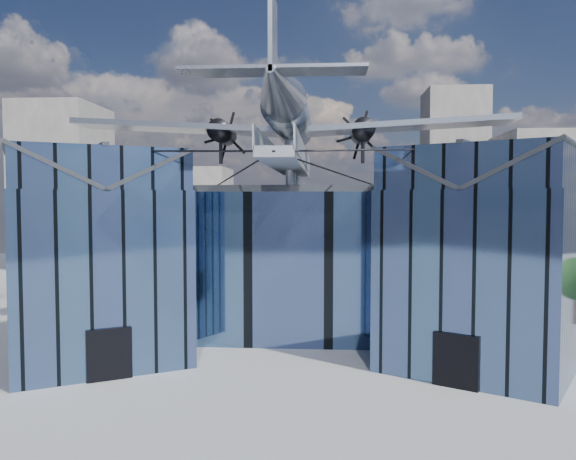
{
  "coord_description": "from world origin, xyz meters",
  "views": [
    {
      "loc": [
        2.32,
        -31.38,
        8.95
      ],
      "look_at": [
        0.0,
        2.0,
        7.2
      ],
      "focal_mm": 35.0,
      "sensor_mm": 36.0,
      "label": 1
    }
  ],
  "objects": [
    {
      "name": "bg_towers",
      "position": [
        1.45,
        50.49,
        10.01
      ],
      "size": [
        77.0,
        24.5,
        26.0
      ],
      "color": "slate",
      "rests_on": "ground"
    },
    {
      "name": "ground_plane",
      "position": [
        0.0,
        0.0,
        0.0
      ],
      "size": [
        120.0,
        120.0,
        0.0
      ],
      "primitive_type": "plane",
      "color": "gray"
    },
    {
      "name": "museum",
      "position": [
        0.0,
        5.82,
        5.54
      ],
      "size": [
        32.88,
        24.5,
        17.6
      ],
      "color": "#425C87",
      "rests_on": "ground"
    }
  ]
}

